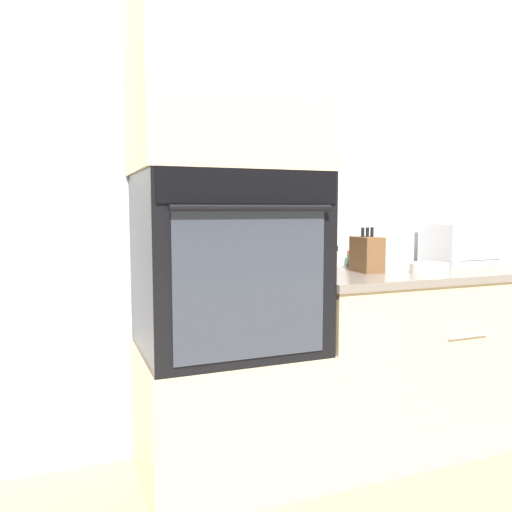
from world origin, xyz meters
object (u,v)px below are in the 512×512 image
bowl (429,268)px  condiment_jar_near (352,259)px  condiment_jar_far (334,257)px  condiment_jar_back (385,258)px  wall_oven (227,262)px  microwave (466,243)px  knife_block (367,254)px  condiment_jar_mid (358,260)px

bowl → condiment_jar_near: condiment_jar_near is taller
condiment_jar_far → bowl: bearing=-50.5°
bowl → condiment_jar_back: (0.01, 0.35, 0.02)m
wall_oven → microwave: 1.42m
knife_block → bowl: bearing=-30.4°
knife_block → condiment_jar_back: size_ratio=2.61×
knife_block → condiment_jar_far: 0.23m
wall_oven → condiment_jar_mid: wall_oven is taller
knife_block → condiment_jar_near: size_ratio=2.59×
knife_block → bowl: knife_block is taller
condiment_jar_mid → wall_oven: bearing=-168.2°
condiment_jar_far → condiment_jar_back: (0.31, -0.01, -0.01)m
microwave → condiment_jar_back: 0.47m
condiment_jar_far → wall_oven: bearing=-160.5°
wall_oven → microwave: (1.41, 0.12, 0.04)m
microwave → knife_block: (-0.71, -0.11, -0.03)m
knife_block → condiment_jar_mid: bearing=72.4°
microwave → bowl: microwave is taller
bowl → condiment_jar_mid: condiment_jar_mid is taller
condiment_jar_far → microwave: bearing=-8.4°
condiment_jar_near → condiment_jar_back: same height
wall_oven → condiment_jar_near: size_ratio=9.06×
microwave → condiment_jar_back: microwave is taller
knife_block → bowl: (0.25, -0.14, -0.06)m
knife_block → condiment_jar_back: bearing=38.8°
knife_block → condiment_jar_far: size_ratio=1.92×
condiment_jar_mid → microwave: bearing=-3.2°
wall_oven → bowl: 0.96m
wall_oven → condiment_jar_near: (0.77, 0.24, -0.04)m
wall_oven → bowl: size_ratio=4.22×
knife_block → condiment_jar_mid: size_ratio=2.68×
wall_oven → condiment_jar_far: 0.69m
condiment_jar_back → condiment_jar_mid: bearing=-163.8°
microwave → condiment_jar_near: 0.66m
knife_block → condiment_jar_near: bearing=74.7°
microwave → bowl: (-0.46, -0.25, -0.09)m
wall_oven → condiment_jar_back: size_ratio=9.12×
knife_block → bowl: size_ratio=1.21×
condiment_jar_back → bowl: bearing=-91.0°
microwave → condiment_jar_far: size_ratio=3.85×
condiment_jar_mid → condiment_jar_back: size_ratio=0.97×
bowl → condiment_jar_far: size_ratio=1.59×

